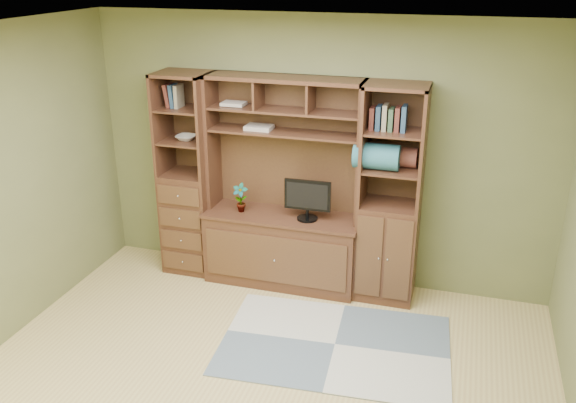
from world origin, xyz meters
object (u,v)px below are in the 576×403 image
(monitor, at_px, (308,193))
(center_hutch, at_px, (282,186))
(left_tower, at_px, (188,175))
(right_tower, at_px, (390,196))

(monitor, bearing_deg, center_hutch, 171.52)
(left_tower, bearing_deg, right_tower, 0.00)
(center_hutch, relative_size, monitor, 3.78)
(monitor, bearing_deg, right_tower, 4.73)
(right_tower, distance_m, monitor, 0.77)
(center_hutch, bearing_deg, monitor, -7.59)
(right_tower, bearing_deg, left_tower, 180.00)
(center_hutch, xyz_separation_m, monitor, (0.26, -0.03, -0.02))
(center_hutch, height_order, monitor, center_hutch)
(center_hutch, distance_m, right_tower, 1.03)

